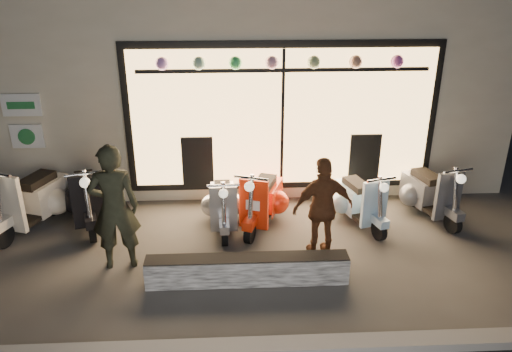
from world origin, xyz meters
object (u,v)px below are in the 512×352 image
at_px(scooter_silver, 223,203).
at_px(woman, 323,208).
at_px(graffiti_barrier, 247,270).
at_px(man, 114,208).
at_px(scooter_red, 263,198).

bearing_deg(scooter_silver, woman, -37.24).
distance_m(graffiti_barrier, man, 2.03).
bearing_deg(scooter_silver, graffiti_barrier, -80.82).
xyz_separation_m(scooter_silver, scooter_red, (0.67, 0.07, 0.03)).
height_order(graffiti_barrier, man, man).
relative_size(graffiti_barrier, woman, 1.78).
bearing_deg(scooter_red, scooter_silver, -154.15).
bearing_deg(man, woman, 174.37).
distance_m(scooter_red, woman, 1.40).
relative_size(man, woman, 1.20).
bearing_deg(scooter_red, man, -130.09).
distance_m(scooter_silver, woman, 1.84).
height_order(scooter_red, woman, woman).
height_order(graffiti_barrier, scooter_red, scooter_red).
bearing_deg(scooter_silver, scooter_red, 3.90).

